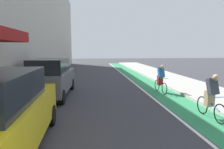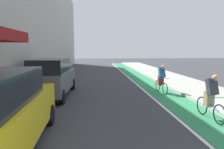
% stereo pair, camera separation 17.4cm
% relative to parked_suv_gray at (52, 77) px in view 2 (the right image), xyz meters
% --- Properties ---
extents(ground_plane, '(79.63, 79.63, 0.00)m').
position_rel_parked_suv_gray_xyz_m(ground_plane, '(2.93, 4.33, -1.02)').
color(ground_plane, '#38383D').
extents(bike_lane_paint, '(1.60, 36.20, 0.00)m').
position_rel_parked_suv_gray_xyz_m(bike_lane_paint, '(6.12, 6.33, -1.02)').
color(bike_lane_paint, '#2D8451').
rests_on(bike_lane_paint, ground).
extents(lane_divider_stripe, '(0.12, 36.20, 0.00)m').
position_rel_parked_suv_gray_xyz_m(lane_divider_stripe, '(5.22, 6.33, -1.01)').
color(lane_divider_stripe, white).
rests_on(lane_divider_stripe, ground).
extents(sidewalk_right, '(3.24, 36.20, 0.14)m').
position_rel_parked_suv_gray_xyz_m(sidewalk_right, '(8.54, 6.33, -0.95)').
color(sidewalk_right, '#A8A59E').
rests_on(sidewalk_right, ground).
extents(building_facade_left, '(4.15, 36.20, 10.07)m').
position_rel_parked_suv_gray_xyz_m(building_facade_left, '(-2.84, 6.31, 4.01)').
color(building_facade_left, '#B2ADA3').
rests_on(building_facade_left, ground).
extents(parked_suv_gray, '(2.01, 4.50, 1.98)m').
position_rel_parked_suv_gray_xyz_m(parked_suv_gray, '(0.00, 0.00, 0.00)').
color(parked_suv_gray, '#595B60').
rests_on(parked_suv_gray, ground).
extents(cyclist_lead, '(0.48, 1.73, 1.62)m').
position_rel_parked_suv_gray_xyz_m(cyclist_lead, '(6.34, -4.03, -0.21)').
color(cyclist_lead, black).
rests_on(cyclist_lead, ground).
extents(cyclist_mid, '(0.48, 1.71, 1.61)m').
position_rel_parked_suv_gray_xyz_m(cyclist_mid, '(6.05, 0.33, -0.17)').
color(cyclist_mid, black).
rests_on(cyclist_mid, ground).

